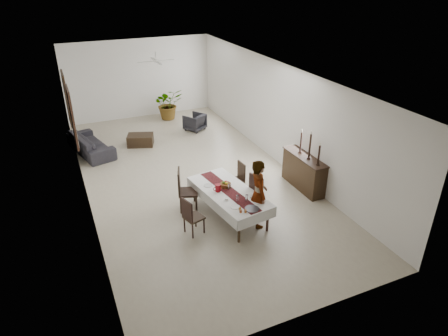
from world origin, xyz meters
TOP-DOWN VIEW (x-y plane):
  - floor at (0.00, 0.00)m, footprint 6.00×12.00m
  - ceiling at (0.00, 0.00)m, footprint 6.00×12.00m
  - wall_back at (0.00, 6.00)m, footprint 6.00×0.02m
  - wall_front at (0.00, -6.00)m, footprint 6.00×0.02m
  - wall_left at (-3.00, 0.00)m, footprint 0.02×12.00m
  - wall_right at (3.00, 0.00)m, footprint 0.02×12.00m
  - dining_table_top at (0.22, -2.44)m, footprint 1.26×2.37m
  - table_leg_fl at (-0.03, -3.56)m, footprint 0.07×0.07m
  - table_leg_fr at (0.79, -3.43)m, footprint 0.07×0.07m
  - table_leg_bl at (-0.35, -1.44)m, footprint 0.07×0.07m
  - table_leg_br at (0.47, -1.32)m, footprint 0.07×0.07m
  - tablecloth_top at (0.22, -2.44)m, footprint 1.46×2.56m
  - tablecloth_drape_left at (-0.32, -2.52)m, footprint 0.37×2.40m
  - tablecloth_drape_right at (0.76, -2.35)m, footprint 0.37×2.40m
  - tablecloth_drape_near at (0.40, -3.63)m, footprint 1.10×0.17m
  - tablecloth_drape_far at (0.04, -1.24)m, footprint 1.10×0.17m
  - table_runner at (0.22, -2.44)m, footprint 0.67×2.37m
  - red_pitcher at (-0.03, -2.33)m, footprint 0.16×0.16m
  - pitcher_handle at (-0.11, -2.34)m, footprint 0.11×0.04m
  - wine_glass_near at (0.42, -3.02)m, footprint 0.07×0.07m
  - wine_glass_mid at (0.21, -2.96)m, footprint 0.07×0.07m
  - wine_glass_far at (0.26, -2.38)m, footprint 0.07×0.07m
  - teacup_right at (0.58, -2.95)m, footprint 0.08×0.08m
  - saucer_right at (0.58, -2.95)m, footprint 0.14×0.14m
  - teacup_left at (-0.01, -2.80)m, footprint 0.08×0.08m
  - saucer_left at (-0.01, -2.80)m, footprint 0.14×0.14m
  - plate_near_right at (0.65, -3.23)m, footprint 0.23×0.23m
  - bread_near_right at (0.65, -3.23)m, footprint 0.08×0.08m
  - plate_near_left at (0.05, -3.18)m, footprint 0.23×0.23m
  - plate_far_left at (-0.15, -1.97)m, footprint 0.23×0.23m
  - serving_tray at (0.37, -3.41)m, footprint 0.34×0.34m
  - jam_jar_a at (0.17, -3.47)m, footprint 0.06×0.06m
  - jam_jar_b at (0.07, -3.43)m, footprint 0.06×0.06m
  - jam_jar_c at (0.10, -3.33)m, footprint 0.06×0.06m
  - fruit_basket at (0.23, -2.20)m, footprint 0.28×0.28m
  - fruit_red at (0.26, -2.17)m, footprint 0.08×0.08m
  - fruit_green at (0.19, -2.17)m, footprint 0.08×0.08m
  - fruit_yellow at (0.24, -2.24)m, footprint 0.08×0.08m
  - chair_right_near_seat at (0.65, -2.74)m, footprint 0.60×0.60m
  - chair_right_near_leg_fl at (0.89, -2.87)m, footprint 0.06×0.06m
  - chair_right_near_leg_fr at (0.78, -2.50)m, footprint 0.06×0.06m
  - chair_right_near_leg_bl at (0.52, -2.98)m, footprint 0.06×0.06m
  - chair_right_near_leg_br at (0.41, -2.61)m, footprint 0.06×0.06m
  - chair_right_near_back at (0.86, -2.68)m, footprint 0.18×0.47m
  - chair_right_far_seat at (0.84, -1.53)m, footprint 0.42×0.42m
  - chair_right_far_leg_fl at (1.01, -1.68)m, footprint 0.04×0.04m
  - chair_right_far_leg_fr at (0.99, -1.36)m, footprint 0.04×0.04m
  - chair_right_far_leg_bl at (0.69, -1.70)m, footprint 0.04×0.04m
  - chair_right_far_leg_br at (0.67, -1.38)m, footprint 0.04×0.04m
  - chair_right_far_back at (1.02, -1.52)m, footprint 0.06×0.40m
  - chair_left_near_seat at (-0.84, -2.78)m, footprint 0.51×0.51m
  - chair_left_near_leg_fl at (-1.05, -2.67)m, footprint 0.05×0.05m
  - chair_left_near_leg_fr at (-0.96, -2.99)m, footprint 0.05×0.05m
  - chair_left_near_leg_bl at (-0.73, -2.57)m, footprint 0.05×0.05m
  - chair_left_near_leg_br at (-0.64, -2.90)m, footprint 0.05×0.05m
  - chair_left_near_back at (-1.02, -2.83)m, footprint 0.15×0.40m
  - chair_left_far_seat at (-0.62, -1.75)m, footprint 0.63×0.63m
  - chair_left_far_leg_fl at (-0.74, -1.49)m, footprint 0.06×0.06m
  - chair_left_far_leg_fr at (-0.88, -1.87)m, footprint 0.06×0.06m
  - chair_left_far_leg_bl at (-0.36, -1.63)m, footprint 0.06×0.06m
  - chair_left_far_leg_br at (-0.50, -2.00)m, footprint 0.06×0.06m
  - chair_left_far_back at (-0.83, -1.67)m, footprint 0.21×0.48m
  - woman at (0.71, -3.08)m, footprint 0.54×0.71m
  - sideboard_body at (2.78, -1.97)m, footprint 0.43×1.60m
  - sideboard_top at (2.78, -1.97)m, footprint 0.47×1.66m
  - candlestick_near_base at (2.78, -2.56)m, footprint 0.11×0.11m
  - candlestick_near_shaft at (2.78, -2.56)m, footprint 0.05×0.05m
  - candlestick_near_candle at (2.78, -2.56)m, footprint 0.04×0.04m
  - candlestick_mid_base at (2.78, -2.13)m, footprint 0.11×0.11m
  - candlestick_mid_shaft at (2.78, -2.13)m, footprint 0.05×0.05m
  - candlestick_mid_candle at (2.78, -2.13)m, footprint 0.04×0.04m
  - candlestick_far_base at (2.78, -1.70)m, footprint 0.11×0.11m
  - candlestick_far_shaft at (2.78, -1.70)m, footprint 0.05×0.05m
  - candlestick_far_candle at (2.78, -1.70)m, footprint 0.04×0.04m
  - sofa at (-2.50, 2.99)m, footprint 1.41×2.40m
  - armchair at (1.48, 3.56)m, footprint 0.96×0.97m
  - coffee_table at (-0.81, 2.94)m, footprint 1.04×0.86m
  - potted_plant at (0.94, 5.24)m, footprint 1.19×1.04m
  - mirror_frame_near at (-2.96, 2.20)m, footprint 0.06×1.05m
  - mirror_glass_near at (-2.92, 2.20)m, footprint 0.01×0.90m
  - mirror_frame_far at (-2.96, 4.30)m, footprint 0.06×1.05m
  - mirror_glass_far at (-2.92, 4.30)m, footprint 0.01×0.90m
  - fan_rod at (0.00, 3.00)m, footprint 0.04×0.04m
  - fan_hub at (0.00, 3.00)m, footprint 0.16×0.16m
  - fan_blade_n at (0.00, 3.35)m, footprint 0.10×0.55m
  - fan_blade_s at (0.00, 2.65)m, footprint 0.10×0.55m
  - fan_blade_e at (0.35, 3.00)m, footprint 0.55×0.10m
  - fan_blade_w at (-0.35, 3.00)m, footprint 0.55×0.10m

SIDE VIEW (x-z plane):
  - floor at x=0.00m, z-range 0.00..0.00m
  - chair_right_far_leg_fl at x=1.01m, z-range 0.00..0.39m
  - chair_right_far_leg_fr at x=0.99m, z-range 0.00..0.39m
  - chair_right_far_leg_bl at x=0.69m, z-range 0.00..0.39m
  - chair_right_far_leg_br at x=0.67m, z-range 0.00..0.39m
  - coffee_table at x=-0.81m, z-range 0.00..0.40m
  - chair_left_near_leg_fl at x=-1.05m, z-range 0.00..0.40m
  - chair_left_near_leg_fr at x=-0.96m, z-range 0.00..0.40m
  - chair_left_near_leg_bl at x=-0.73m, z-range 0.00..0.40m
  - chair_left_near_leg_br at x=-0.64m, z-range 0.00..0.40m
  - chair_right_near_leg_fl at x=0.89m, z-range 0.00..0.47m
  - chair_right_near_leg_fr at x=0.78m, z-range 0.00..0.47m
  - chair_right_near_leg_bl at x=0.52m, z-range 0.00..0.47m
  - chair_right_near_leg_br at x=0.41m, z-range 0.00..0.47m
  - chair_left_far_leg_fl at x=-0.74m, z-range 0.00..0.48m
  - chair_left_far_leg_fr at x=-0.88m, z-range 0.00..0.48m
  - chair_left_far_leg_bl at x=-0.36m, z-range 0.00..0.48m
  - chair_left_far_leg_br at x=-0.50m, z-range 0.00..0.48m
  - armchair at x=1.48m, z-range 0.00..0.65m
  - sofa at x=-2.50m, z-range 0.00..0.66m
  - table_leg_fl at x=-0.03m, z-range 0.00..0.66m
  - table_leg_fr at x=0.79m, z-range 0.00..0.66m
  - table_leg_bl at x=-0.35m, z-range 0.00..0.66m
  - table_leg_br at x=0.47m, z-range 0.00..0.66m
  - chair_right_far_seat at x=0.84m, z-range 0.39..0.44m
  - chair_left_near_seat at x=-0.84m, z-range 0.40..0.45m
  - sideboard_body at x=2.78m, z-range 0.00..0.96m
  - chair_right_near_seat at x=0.65m, z-range 0.47..0.53m
  - chair_left_far_seat at x=-0.62m, z-range 0.48..0.54m
  - tablecloth_drape_left at x=-0.32m, z-range 0.43..0.71m
  - tablecloth_drape_right at x=0.76m, z-range 0.43..0.71m
  - tablecloth_drape_near at x=0.40m, z-range 0.43..0.71m
  - tablecloth_drape_far at x=0.04m, z-range 0.43..0.71m
  - potted_plant at x=0.94m, z-range 0.00..1.28m
  - dining_table_top at x=0.22m, z-range 0.66..0.70m
  - chair_right_far_back at x=1.02m, z-range 0.43..0.94m
  - chair_left_near_back at x=-1.02m, z-range 0.45..0.97m
  - tablecloth_top at x=0.22m, z-range 0.70..0.72m
  - table_runner at x=0.22m, z-range 0.72..0.72m
  - saucer_right at x=0.58m, z-range 0.72..0.73m
  - saucer_left at x=-0.01m, z-range 0.72..0.73m
  - plate_near_right at x=0.65m, z-range 0.72..0.73m
  - plate_near_left at x=0.05m, z-range 0.72..0.73m
  - plate_far_left at x=-0.15m, z-range 0.72..0.73m
  - serving_tray at x=0.37m, z-range 0.72..0.73m
  - teacup_right at x=0.58m, z-range 0.72..0.77m
  - teacup_left at x=-0.01m, z-range 0.72..0.77m
  - bread_near_right at x=0.65m, z-range 0.71..0.79m
  - jam_jar_a at x=0.17m, z-range 0.72..0.79m
  - jam_jar_b at x=0.07m, z-range 0.72..0.79m
  - jam_jar_c at x=0.10m, z-range 0.72..0.79m
  - fruit_basket at x=0.23m, z-range 0.72..0.81m
  - wine_glass_near at x=0.42m, z-range 0.72..0.87m
  - wine_glass_mid at x=0.21m, z-range 0.72..0.87m
  - wine_glass_far at x=0.26m, z-range 0.72..0.87m
  - red_pitcher at x=-0.03m, z-range 0.72..0.90m
  - pitcher_handle at x=-0.11m, z-range 0.75..0.87m
  - chair_right_near_back at x=0.86m, z-range 0.52..1.13m
  - fruit_red at x=0.26m, z-range 0.79..0.87m
  - fruit_green at x=0.19m, z-range 0.79..0.87m
  - fruit_yellow at x=0.24m, z-range 0.79..0.87m
  - chair_left_far_back at x=-0.83m, z-range 0.53..1.16m
  - woman at x=0.71m, z-range 0.00..1.75m
  - sideboard_top at x=2.78m, z-range 0.96..0.99m
  - candlestick_near_base at x=2.78m, z-range 0.99..1.02m
  - candlestick_mid_base at x=2.78m, z-range 0.99..1.02m
  - candlestick_far_base at x=2.78m, z-range 0.99..1.02m
  - candlestick_near_shaft at x=2.78m, z-range 1.02..1.56m
  - candlestick_far_shaft at x=2.78m, z-range 1.02..1.61m
  - candlestick_mid_shaft at x=2.78m, z-range 1.02..1.72m
  - candlestick_near_candle at x=2.78m, z-range 1.56..1.64m
  - wall_back at x=0.00m, z-range 0.00..3.20m
  - wall_front at x=0.00m, z-range 0.00..3.20m
  - wall_left at x=-3.00m, z-range 0.00..3.20m
  - wall_right at x=3.00m, z-range 0.00..3.20m
  - mirror_frame_near at x=-2.96m, z-range 0.67..2.53m
  - mirror_glass_near at x=-2.92m, z-range 0.75..2.45m
  - mirror_frame_far at x=-2.96m, z-range 0.67..2.53m
  - mirror_glass_far at x=-2.92m, z-range 0.75..2.45m
  - candlestick_far_candle at x=2.78m, z-range 1.61..1.70m
  - candlestick_mid_candle at x=2.78m, z-range 1.72..1.80m
  - fan_hub at x=0.00m, z-range 2.86..2.94m
  - fan_blade_n at x=0.00m, z-range 2.89..2.91m
  - fan_blade_s at x=0.00m, z-range 2.89..2.91m
  - fan_blade_e at x=0.35m, z-range 2.89..2.91m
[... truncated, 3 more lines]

